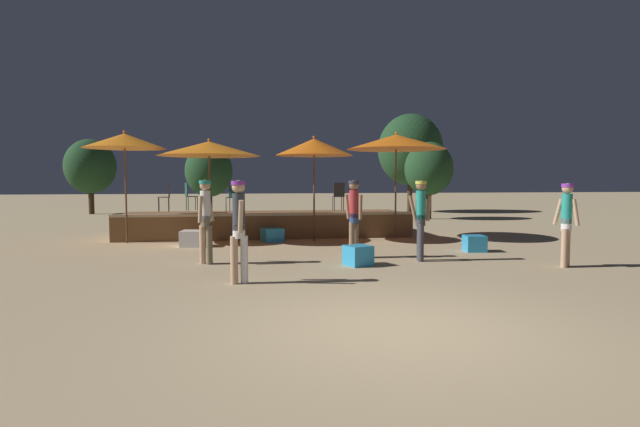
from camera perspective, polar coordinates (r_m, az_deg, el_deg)
The scene contains 24 objects.
ground_plane at distance 6.25m, azimuth 8.68°, elevation -12.84°, with size 120.00×120.00×0.00m, color tan.
wooden_deck at distance 16.27m, azimuth -6.18°, elevation -1.20°, with size 9.03×2.63×0.80m.
patio_umbrella_0 at distance 14.60m, azimuth -0.69°, elevation 7.58°, with size 2.28×2.28×3.07m.
patio_umbrella_1 at distance 14.81m, azimuth -12.56°, elevation 7.23°, with size 2.94×2.94×2.98m.
patio_umbrella_2 at distance 15.37m, azimuth 8.70°, elevation 8.08°, with size 3.00×3.00×3.24m.
patio_umbrella_3 at distance 15.11m, azimuth -21.44°, elevation 7.71°, with size 2.24×2.24×3.17m.
cube_seat_0 at distance 14.50m, azimuth -5.48°, elevation -2.46°, with size 0.69×0.69×0.40m.
cube_seat_1 at distance 13.08m, azimuth 17.24°, elevation -3.29°, with size 0.55×0.55×0.40m.
cube_seat_2 at distance 10.51m, azimuth 4.37°, elevation -4.80°, with size 0.63×0.63×0.42m.
cube_seat_3 at distance 13.89m, azimuth -14.34°, elevation -2.78°, with size 0.68×0.68×0.43m.
person_0 at distance 11.42m, azimuth 3.90°, elevation -0.04°, with size 0.39×0.38×1.78m.
person_1 at distance 8.67m, azimuth -9.26°, elevation -1.30°, with size 0.30×0.54×1.78m.
person_2 at distance 10.83m, azimuth -12.95°, elevation -0.30°, with size 0.35×0.49×1.79m.
person_3 at distance 11.19m, azimuth 11.43°, elevation -0.20°, with size 0.51×0.30×1.78m.
person_4 at distance 11.38m, azimuth 26.35°, elevation -0.66°, with size 0.40×0.45×1.72m.
bistro_chair_0 at distance 16.75m, azimuth -14.76°, elevation 2.21°, with size 0.43×0.43×0.90m.
bistro_chair_1 at distance 15.78m, azimuth -9.87°, elevation 2.18°, with size 0.44×0.44×0.90m.
bistro_chair_2 at distance 16.41m, azimuth -17.13°, elevation 2.13°, with size 0.40×0.40×0.90m.
bistro_chair_3 at distance 16.18m, azimuth 2.15°, elevation 2.28°, with size 0.40×0.40×0.90m.
frisbee_disc at distance 11.14m, azimuth 4.99°, elevation -5.31°, with size 0.25×0.25×0.03m.
background_tree_0 at distance 23.85m, azimuth -12.58°, elevation 4.74°, with size 2.19×2.19×3.41m.
background_tree_1 at distance 28.75m, azimuth -24.77°, elevation 4.90°, with size 2.58×2.58×3.91m.
background_tree_2 at distance 28.30m, azimuth 10.28°, elevation 7.19°, with size 3.58×3.58×5.44m.
background_tree_3 at distance 23.30m, azimuth 12.33°, elevation 5.00°, with size 2.20×2.20×3.51m.
Camera 1 is at (-1.82, -5.70, 1.79)m, focal length 28.00 mm.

